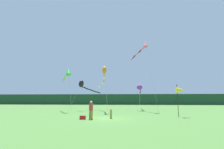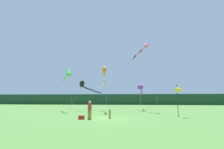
# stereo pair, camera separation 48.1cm
# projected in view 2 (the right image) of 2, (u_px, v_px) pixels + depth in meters

# --- Properties ---
(ground_plane) EXTENTS (120.00, 120.00, 0.00)m
(ground_plane) POSITION_uv_depth(u_px,v_px,m) (106.00, 118.00, 17.00)
(ground_plane) COLOR #477533
(distant_treeline) EXTENTS (108.00, 2.75, 3.93)m
(distant_treeline) POSITION_uv_depth(u_px,v_px,m) (123.00, 99.00, 61.53)
(distant_treeline) COLOR #1E4228
(distant_treeline) RESTS_ON ground
(person_adult) EXTENTS (0.40, 0.40, 1.84)m
(person_adult) POSITION_uv_depth(u_px,v_px,m) (90.00, 109.00, 16.39)
(person_adult) COLOR olive
(person_adult) RESTS_ON ground
(person_child) EXTENTS (0.23, 0.23, 1.06)m
(person_child) POSITION_uv_depth(u_px,v_px,m) (110.00, 113.00, 16.96)
(person_child) COLOR olive
(person_child) RESTS_ON ground
(cooler_box) EXTENTS (0.58, 0.31, 0.37)m
(cooler_box) POSITION_uv_depth(u_px,v_px,m) (81.00, 117.00, 16.25)
(cooler_box) COLOR red
(cooler_box) RESTS_ON ground
(banner_flag_pole) EXTENTS (0.90, 0.70, 3.75)m
(banner_flag_pole) POSITION_uv_depth(u_px,v_px,m) (180.00, 90.00, 18.70)
(banner_flag_pole) COLOR black
(banner_flag_pole) RESTS_ON ground
(kite_green) EXTENTS (4.02, 5.56, 7.39)m
(kite_green) POSITION_uv_depth(u_px,v_px,m) (68.00, 72.00, 26.89)
(kite_green) COLOR #B2B2B2
(kite_green) RESTS_ON ground
(kite_purple) EXTENTS (1.22, 10.68, 5.43)m
(kite_purple) POSITION_uv_depth(u_px,v_px,m) (140.00, 86.00, 30.91)
(kite_purple) COLOR #B2B2B2
(kite_purple) RESTS_ON ground
(kite_rainbow) EXTENTS (3.71, 8.71, 12.21)m
(kite_rainbow) POSITION_uv_depth(u_px,v_px,m) (143.00, 47.00, 28.75)
(kite_rainbow) COLOR #B2B2B2
(kite_rainbow) RESTS_ON ground
(kite_orange) EXTENTS (2.90, 9.16, 7.09)m
(kite_orange) POSITION_uv_depth(u_px,v_px,m) (104.00, 74.00, 25.45)
(kite_orange) COLOR #B2B2B2
(kite_orange) RESTS_ON ground
(kite_black) EXTENTS (4.66, 5.27, 5.57)m
(kite_black) POSITION_uv_depth(u_px,v_px,m) (84.00, 85.00, 29.65)
(kite_black) COLOR #B2B2B2
(kite_black) RESTS_ON ground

